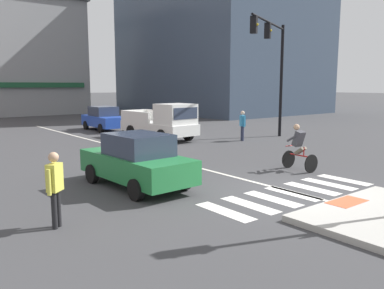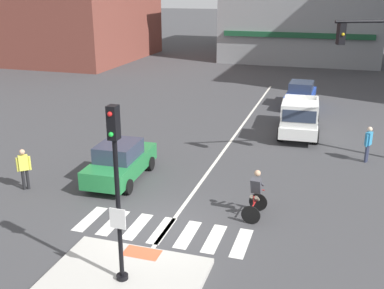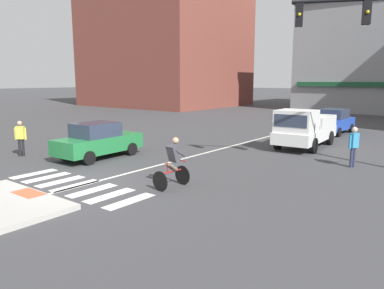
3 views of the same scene
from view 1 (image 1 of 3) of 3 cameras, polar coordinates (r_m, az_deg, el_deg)
name	(u,v)px [view 1 (image 1 of 3)]	position (r m, az deg, el deg)	size (l,w,h in m)	color
ground_plane	(292,193)	(11.79, 14.19, -6.82)	(300.00, 300.00, 0.00)	#3D3D3F
tactile_pad_front	(347,202)	(10.84, 21.45, -7.68)	(1.10, 0.60, 0.01)	#DB5B38
crosswalk_stripe_a	(225,211)	(9.86, 4.75, -9.60)	(0.44, 1.80, 0.01)	silver
crosswalk_stripe_b	(250,205)	(10.46, 8.35, -8.60)	(0.44, 1.80, 0.01)	silver
crosswalk_stripe_c	(273,199)	(11.09, 11.54, -7.68)	(0.44, 1.80, 0.01)	silver
crosswalk_stripe_d	(293,193)	(11.76, 14.36, -6.84)	(0.44, 1.80, 0.01)	silver
crosswalk_stripe_e	(312,188)	(12.46, 16.86, -6.08)	(0.44, 1.80, 0.01)	silver
crosswalk_stripe_f	(328,184)	(13.18, 19.09, -5.40)	(0.44, 1.80, 0.01)	silver
crosswalk_stripe_g	(344,180)	(13.92, 21.08, -4.77)	(0.44, 1.80, 0.01)	silver
lane_centre_line	(126,149)	(19.46, -9.51, -0.65)	(0.14, 28.00, 0.01)	silver
traffic_light_mast	(274,57)	(22.83, 11.71, 12.23)	(5.30, 2.60, 6.58)	black
building_corner_right	(219,33)	(48.43, 3.96, 15.69)	(16.92, 21.74, 18.20)	#3D4C60
car_green_westbound_near	(137,161)	(12.09, -7.99, -2.32)	(1.98, 4.17, 1.64)	#237A3D
car_blue_eastbound_distant	(104,119)	(27.80, -12.56, 3.67)	(1.93, 4.15, 1.64)	#2347B7
pickup_truck_white_eastbound_far	(163,123)	(22.36, -4.19, 3.14)	(2.26, 5.19, 2.08)	white
cyclist	(299,146)	(14.84, 15.14, -0.28)	(0.73, 1.13, 1.68)	black
pedestrian_at_curb_left	(55,184)	(9.00, -19.17, -5.36)	(0.44, 0.40, 1.67)	black
pedestrian_waiting_far_side	(242,123)	(22.16, 7.29, 3.06)	(0.34, 0.51, 1.67)	#2D334C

